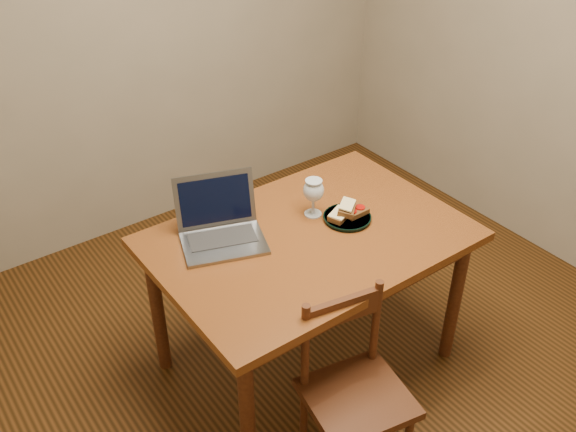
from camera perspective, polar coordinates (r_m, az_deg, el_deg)
floor at (r=3.22m, az=3.37°, el=-12.41°), size 3.20×3.20×0.02m
back_wall at (r=3.73m, az=-12.42°, el=17.50°), size 3.20×0.02×2.60m
table at (r=2.75m, az=1.88°, el=-3.16°), size 1.30×0.90×0.74m
chair at (r=2.51m, az=5.98°, el=-14.72°), size 0.44×0.42×0.40m
plate at (r=2.80m, az=5.29°, el=-0.16°), size 0.21×0.21×0.02m
sandwich_cheese at (r=2.77m, az=4.63°, el=0.13°), size 0.12×0.10×0.03m
sandwich_tomato at (r=2.80m, az=6.07°, el=0.45°), size 0.11×0.07×0.03m
sandwich_top at (r=2.78m, az=5.27°, el=0.74°), size 0.13×0.12×0.03m
milk_glass at (r=2.78m, az=2.27°, el=1.66°), size 0.09×0.09×0.18m
laptop at (r=2.68m, az=-6.09°, el=-0.58°), size 0.42×0.40×0.24m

